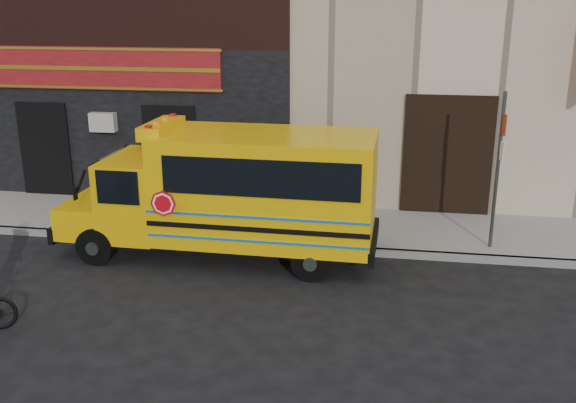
# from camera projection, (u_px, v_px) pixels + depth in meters

# --- Properties ---
(ground) EXTENTS (120.00, 120.00, 0.00)m
(ground) POSITION_uv_depth(u_px,v_px,m) (244.00, 300.00, 11.99)
(ground) COLOR black
(ground) RESTS_ON ground
(curb) EXTENTS (40.00, 0.20, 0.15)m
(curb) POSITION_uv_depth(u_px,v_px,m) (270.00, 246.00, 14.42)
(curb) COLOR gray
(curb) RESTS_ON ground
(sidewalk) EXTENTS (40.00, 3.00, 0.15)m
(sidewalk) POSITION_uv_depth(u_px,v_px,m) (281.00, 224.00, 15.83)
(sidewalk) COLOR gray
(sidewalk) RESTS_ON ground
(school_bus) EXTENTS (6.94, 2.45, 2.92)m
(school_bus) POSITION_uv_depth(u_px,v_px,m) (236.00, 190.00, 13.60)
(school_bus) COLOR black
(school_bus) RESTS_ON ground
(sign_pole) EXTENTS (0.09, 0.31, 3.57)m
(sign_pole) POSITION_uv_depth(u_px,v_px,m) (498.00, 168.00, 13.63)
(sign_pole) COLOR #3B423C
(sign_pole) RESTS_ON ground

